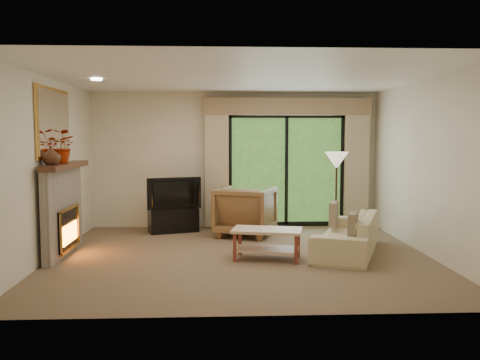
{
  "coord_description": "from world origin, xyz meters",
  "views": [
    {
      "loc": [
        -0.35,
        -7.34,
        1.77
      ],
      "look_at": [
        0.0,
        0.3,
        1.1
      ],
      "focal_mm": 38.0,
      "sensor_mm": 36.0,
      "label": 1
    }
  ],
  "objects_px": {
    "armchair": "(246,211)",
    "coffee_table": "(267,244)",
    "media_console": "(173,220)",
    "sofa": "(347,234)"
  },
  "relations": [
    {
      "from": "media_console",
      "to": "coffee_table",
      "type": "xyz_separation_m",
      "value": [
        1.52,
        -2.16,
        -0.0
      ]
    },
    {
      "from": "armchair",
      "to": "coffee_table",
      "type": "xyz_separation_m",
      "value": [
        0.21,
        -1.74,
        -0.22
      ]
    },
    {
      "from": "media_console",
      "to": "armchair",
      "type": "bearing_deg",
      "value": -35.12
    },
    {
      "from": "sofa",
      "to": "coffee_table",
      "type": "bearing_deg",
      "value": -53.15
    },
    {
      "from": "sofa",
      "to": "coffee_table",
      "type": "xyz_separation_m",
      "value": [
        -1.24,
        -0.33,
        -0.07
      ]
    },
    {
      "from": "sofa",
      "to": "coffee_table",
      "type": "height_order",
      "value": "sofa"
    },
    {
      "from": "armchair",
      "to": "sofa",
      "type": "xyz_separation_m",
      "value": [
        1.45,
        -1.4,
        -0.15
      ]
    },
    {
      "from": "media_console",
      "to": "armchair",
      "type": "distance_m",
      "value": 1.39
    },
    {
      "from": "sofa",
      "to": "armchair",
      "type": "bearing_deg",
      "value": -112.28
    },
    {
      "from": "media_console",
      "to": "armchair",
      "type": "xyz_separation_m",
      "value": [
        1.31,
        -0.42,
        0.22
      ]
    }
  ]
}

